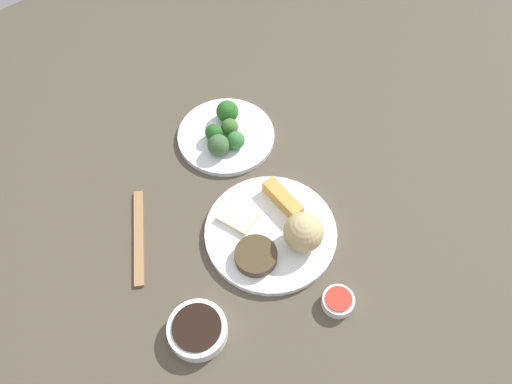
# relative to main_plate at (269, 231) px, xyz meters

# --- Properties ---
(tabletop) EXTENTS (2.20, 2.20, 0.02)m
(tabletop) POSITION_rel_main_plate_xyz_m (-0.01, 0.00, -0.02)
(tabletop) COLOR #4B4334
(tabletop) RESTS_ON ground
(main_plate) EXTENTS (0.28, 0.28, 0.02)m
(main_plate) POSITION_rel_main_plate_xyz_m (0.00, 0.00, 0.00)
(main_plate) COLOR white
(main_plate) RESTS_ON tabletop
(rice_scoop) EXTENTS (0.08, 0.08, 0.08)m
(rice_scoop) POSITION_rel_main_plate_xyz_m (-0.03, 0.07, 0.05)
(rice_scoop) COLOR tan
(rice_scoop) RESTS_ON main_plate
(spring_roll) EXTENTS (0.04, 0.11, 0.03)m
(spring_roll) POSITION_rel_main_plate_xyz_m (-0.07, -0.03, 0.02)
(spring_roll) COLOR gold
(spring_roll) RESTS_ON main_plate
(crab_rangoon_wonton) EXTENTS (0.08, 0.09, 0.01)m
(crab_rangoon_wonton) POSITION_rel_main_plate_xyz_m (0.03, -0.07, 0.01)
(crab_rangoon_wonton) COLOR beige
(crab_rangoon_wonton) RESTS_ON main_plate
(stir_fry_heap) EXTENTS (0.09, 0.09, 0.02)m
(stir_fry_heap) POSITION_rel_main_plate_xyz_m (0.07, 0.03, 0.02)
(stir_fry_heap) COLOR #41341F
(stir_fry_heap) RESTS_ON main_plate
(broccoli_plate) EXTENTS (0.24, 0.24, 0.01)m
(broccoli_plate) POSITION_rel_main_plate_xyz_m (-0.10, -0.27, -0.00)
(broccoli_plate) COLOR white
(broccoli_plate) RESTS_ON tabletop
(broccoli_floret_0) EXTENTS (0.05, 0.05, 0.05)m
(broccoli_floret_0) POSITION_rel_main_plate_xyz_m (-0.13, -0.30, 0.03)
(broccoli_floret_0) COLOR #266120
(broccoli_floret_0) RESTS_ON broccoli_plate
(broccoli_floret_1) EXTENTS (0.04, 0.04, 0.04)m
(broccoli_floret_1) POSITION_rel_main_plate_xyz_m (-0.07, -0.28, 0.03)
(broccoli_floret_1) COLOR #235B20
(broccoli_floret_1) RESTS_ON broccoli_plate
(broccoli_floret_2) EXTENTS (0.04, 0.04, 0.04)m
(broccoli_floret_2) POSITION_rel_main_plate_xyz_m (-0.11, -0.27, 0.03)
(broccoli_floret_2) COLOR #3C6B2B
(broccoli_floret_2) RESTS_ON broccoli_plate
(broccoli_floret_3) EXTENTS (0.04, 0.04, 0.04)m
(broccoli_floret_3) POSITION_rel_main_plate_xyz_m (-0.09, -0.22, 0.03)
(broccoli_floret_3) COLOR #357436
(broccoli_floret_3) RESTS_ON broccoli_plate
(broccoli_floret_5) EXTENTS (0.05, 0.05, 0.05)m
(broccoli_floret_5) POSITION_rel_main_plate_xyz_m (-0.05, -0.24, 0.03)
(broccoli_floret_5) COLOR #3C6236
(broccoli_floret_5) RESTS_ON broccoli_plate
(soy_sauce_bowl) EXTENTS (0.11, 0.11, 0.03)m
(soy_sauce_bowl) POSITION_rel_main_plate_xyz_m (0.25, 0.07, 0.01)
(soy_sauce_bowl) COLOR white
(soy_sauce_bowl) RESTS_ON tabletop
(soy_sauce_bowl_liquid) EXTENTS (0.09, 0.09, 0.00)m
(soy_sauce_bowl_liquid) POSITION_rel_main_plate_xyz_m (0.25, 0.07, 0.03)
(soy_sauce_bowl_liquid) COLOR black
(soy_sauce_bowl_liquid) RESTS_ON soy_sauce_bowl
(sauce_ramekin_sweet_and_sour) EXTENTS (0.06, 0.06, 0.02)m
(sauce_ramekin_sweet_and_sour) POSITION_rel_main_plate_xyz_m (0.00, 0.21, 0.00)
(sauce_ramekin_sweet_and_sour) COLOR white
(sauce_ramekin_sweet_and_sour) RESTS_ON tabletop
(sauce_ramekin_sweet_and_sour_liquid) EXTENTS (0.05, 0.05, 0.00)m
(sauce_ramekin_sweet_and_sour_liquid) POSITION_rel_main_plate_xyz_m (0.00, 0.21, 0.02)
(sauce_ramekin_sweet_and_sour_liquid) COLOR red
(sauce_ramekin_sweet_and_sour_liquid) RESTS_ON sauce_ramekin_sweet_and_sour
(chopsticks_pair) EXTENTS (0.14, 0.20, 0.01)m
(chopsticks_pair) POSITION_rel_main_plate_xyz_m (0.22, -0.18, -0.00)
(chopsticks_pair) COLOR #A17047
(chopsticks_pair) RESTS_ON tabletop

